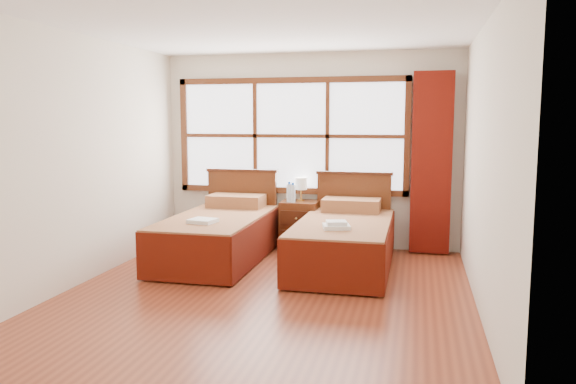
# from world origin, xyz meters

# --- Properties ---
(floor) EXTENTS (4.50, 4.50, 0.00)m
(floor) POSITION_xyz_m (0.00, 0.00, 0.00)
(floor) COLOR brown
(floor) RESTS_ON ground
(ceiling) EXTENTS (4.50, 4.50, 0.00)m
(ceiling) POSITION_xyz_m (0.00, 0.00, 2.60)
(ceiling) COLOR white
(ceiling) RESTS_ON wall_back
(wall_back) EXTENTS (4.00, 0.00, 4.00)m
(wall_back) POSITION_xyz_m (0.00, 2.25, 1.30)
(wall_back) COLOR silver
(wall_back) RESTS_ON floor
(wall_left) EXTENTS (0.00, 4.50, 4.50)m
(wall_left) POSITION_xyz_m (-2.00, 0.00, 1.30)
(wall_left) COLOR silver
(wall_left) RESTS_ON floor
(wall_right) EXTENTS (0.00, 4.50, 4.50)m
(wall_right) POSITION_xyz_m (2.00, 0.00, 1.30)
(wall_right) COLOR silver
(wall_right) RESTS_ON floor
(window) EXTENTS (3.16, 0.06, 1.56)m
(window) POSITION_xyz_m (-0.25, 2.21, 1.50)
(window) COLOR white
(window) RESTS_ON wall_back
(curtain) EXTENTS (0.50, 0.16, 2.30)m
(curtain) POSITION_xyz_m (1.60, 2.11, 1.17)
(curtain) COLOR maroon
(curtain) RESTS_ON wall_back
(bed_left) EXTENTS (1.07, 2.09, 1.04)m
(bed_left) POSITION_xyz_m (-0.93, 1.20, 0.32)
(bed_left) COLOR #3D1A0C
(bed_left) RESTS_ON floor
(bed_right) EXTENTS (1.07, 2.09, 1.04)m
(bed_right) POSITION_xyz_m (0.62, 1.20, 0.32)
(bed_right) COLOR #3D1A0C
(bed_right) RESTS_ON floor
(nightstand) EXTENTS (0.48, 0.48, 0.64)m
(nightstand) POSITION_xyz_m (-0.08, 1.99, 0.32)
(nightstand) COLOR #562912
(nightstand) RESTS_ON floor
(towels_left) EXTENTS (0.32, 0.30, 0.04)m
(towels_left) POSITION_xyz_m (-0.93, 0.67, 0.58)
(towels_left) COLOR white
(towels_left) RESTS_ON bed_left
(towels_right) EXTENTS (0.34, 0.31, 0.08)m
(towels_right) POSITION_xyz_m (0.60, 0.68, 0.59)
(towels_right) COLOR white
(towels_right) RESTS_ON bed_right
(lamp) EXTENTS (0.16, 0.16, 0.31)m
(lamp) POSITION_xyz_m (-0.08, 2.05, 0.86)
(lamp) COLOR #B98B3B
(lamp) RESTS_ON nightstand
(bottle_near) EXTENTS (0.07, 0.07, 0.27)m
(bottle_near) POSITION_xyz_m (-0.20, 1.90, 0.77)
(bottle_near) COLOR #C3E1FB
(bottle_near) RESTS_ON nightstand
(bottle_far) EXTENTS (0.07, 0.07, 0.26)m
(bottle_far) POSITION_xyz_m (-0.15, 1.89, 0.76)
(bottle_far) COLOR #C3E1FB
(bottle_far) RESTS_ON nightstand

